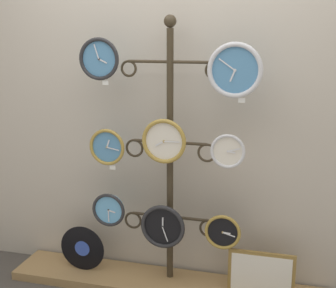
# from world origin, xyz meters

# --- Properties ---
(shop_wall) EXTENTS (4.40, 0.04, 2.80)m
(shop_wall) POSITION_xyz_m (0.00, 0.57, 1.40)
(shop_wall) COLOR #BCB2A3
(shop_wall) RESTS_ON ground_plane
(low_shelf) EXTENTS (2.20, 0.36, 0.06)m
(low_shelf) POSITION_xyz_m (0.00, 0.35, 0.03)
(low_shelf) COLOR #9E7A4C
(low_shelf) RESTS_ON ground_plane
(display_stand) EXTENTS (0.66, 0.34, 1.82)m
(display_stand) POSITION_xyz_m (0.00, 0.41, 0.71)
(display_stand) COLOR #382D1E
(display_stand) RESTS_ON ground_plane
(clock_top_left) EXTENTS (0.27, 0.04, 0.27)m
(clock_top_left) POSITION_xyz_m (-0.44, 0.32, 1.55)
(clock_top_left) COLOR #4C84B2
(clock_top_right) EXTENTS (0.33, 0.04, 0.33)m
(clock_top_right) POSITION_xyz_m (0.42, 0.30, 1.50)
(clock_top_right) COLOR #4C84B2
(clock_middle_left) EXTENTS (0.25, 0.04, 0.25)m
(clock_middle_left) POSITION_xyz_m (-0.41, 0.33, 0.98)
(clock_middle_left) COLOR #4C84B2
(clock_middle_center) EXTENTS (0.29, 0.04, 0.29)m
(clock_middle_center) POSITION_xyz_m (-0.01, 0.31, 1.05)
(clock_middle_center) COLOR silver
(clock_middle_right) EXTENTS (0.22, 0.04, 0.22)m
(clock_middle_right) POSITION_xyz_m (0.39, 0.31, 1.01)
(clock_middle_right) COLOR silver
(clock_bottom_left) EXTENTS (0.23, 0.04, 0.23)m
(clock_bottom_left) POSITION_xyz_m (-0.41, 0.32, 0.54)
(clock_bottom_left) COLOR #60A8DB
(clock_bottom_center) EXTENTS (0.30, 0.04, 0.30)m
(clock_bottom_center) POSITION_xyz_m (-0.02, 0.29, 0.48)
(clock_bottom_center) COLOR black
(clock_bottom_right) EXTENTS (0.23, 0.04, 0.23)m
(clock_bottom_right) POSITION_xyz_m (0.37, 0.32, 0.47)
(clock_bottom_right) COLOR black
(vinyl_record) EXTENTS (0.33, 0.01, 0.33)m
(vinyl_record) POSITION_xyz_m (-0.62, 0.34, 0.22)
(vinyl_record) COLOR black
(vinyl_record) RESTS_ON low_shelf
(picture_frame) EXTENTS (0.43, 0.02, 0.30)m
(picture_frame) POSITION_xyz_m (0.63, 0.33, 0.21)
(picture_frame) COLOR olive
(picture_frame) RESTS_ON low_shelf
(price_tag_upper) EXTENTS (0.04, 0.00, 0.03)m
(price_tag_upper) POSITION_xyz_m (-0.40, 0.32, 1.40)
(price_tag_upper) COLOR white
(price_tag_mid) EXTENTS (0.04, 0.00, 0.03)m
(price_tag_mid) POSITION_xyz_m (0.46, 0.30, 1.33)
(price_tag_mid) COLOR white
(price_tag_lower) EXTENTS (0.04, 0.00, 0.03)m
(price_tag_lower) POSITION_xyz_m (-0.37, 0.33, 0.84)
(price_tag_lower) COLOR white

